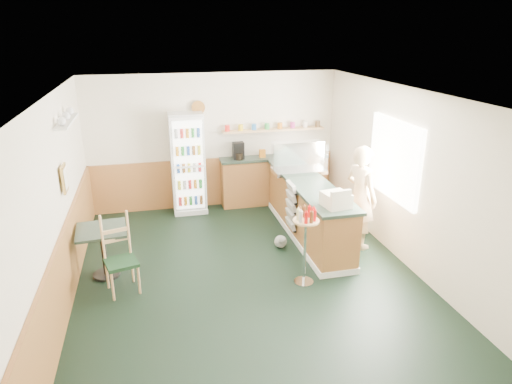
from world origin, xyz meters
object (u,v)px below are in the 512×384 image
object	(u,v)px
cash_register	(336,200)
cafe_table	(103,243)
drinks_fridge	(188,164)
display_case	(299,158)
shopkeeper	(360,197)
condiment_stand	(306,233)
cafe_chair	(121,251)

from	to	relation	value
cash_register	cafe_table	size ratio (longest dim) A/B	0.50
drinks_fridge	cafe_table	size ratio (longest dim) A/B	2.59
display_case	shopkeeper	bearing A→B (deg)	-58.38
condiment_stand	shopkeeper	bearing A→B (deg)	36.48
cash_register	cafe_chair	world-z (taller)	cash_register
condiment_stand	cafe_table	distance (m)	2.96
shopkeeper	condiment_stand	size ratio (longest dim) A/B	1.51
shopkeeper	condiment_stand	distance (m)	1.60
drinks_fridge	shopkeeper	size ratio (longest dim) A/B	1.14
cash_register	cafe_table	bearing A→B (deg)	162.77
display_case	condiment_stand	world-z (taller)	display_case
shopkeeper	cash_register	bearing A→B (deg)	110.43
cafe_chair	shopkeeper	bearing A→B (deg)	-7.96
display_case	condiment_stand	size ratio (longest dim) A/B	0.82
display_case	cash_register	distance (m)	1.74
cafe_table	cafe_chair	bearing A→B (deg)	-56.30
shopkeeper	cafe_chair	bearing A→B (deg)	77.05
cash_register	condiment_stand	distance (m)	0.75
drinks_fridge	shopkeeper	distance (m)	3.44
drinks_fridge	display_case	size ratio (longest dim) A/B	2.09
cash_register	condiment_stand	xyz separation A→B (m)	(-0.58, -0.35, -0.33)
drinks_fridge	shopkeeper	xyz separation A→B (m)	(2.62, -2.22, -0.12)
shopkeeper	condiment_stand	xyz separation A→B (m)	(-1.28, -0.95, -0.09)
display_case	cafe_table	world-z (taller)	display_case
cash_register	cafe_table	xyz separation A→B (m)	(-3.40, 0.52, -0.57)
condiment_stand	cafe_chair	distance (m)	2.60
display_case	cash_register	world-z (taller)	display_case
drinks_fridge	cafe_table	world-z (taller)	drinks_fridge
cafe_chair	drinks_fridge	bearing A→B (deg)	50.81
condiment_stand	cafe_table	world-z (taller)	condiment_stand
cash_register	cafe_chair	size ratio (longest dim) A/B	0.34
shopkeeper	cafe_chair	xyz separation A→B (m)	(-3.83, -0.48, -0.29)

